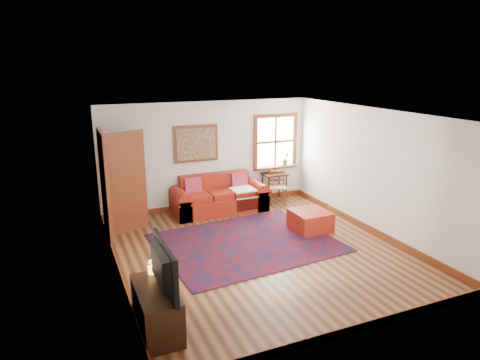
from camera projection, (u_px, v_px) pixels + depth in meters
name	position (u px, v px, depth m)	size (l,w,h in m)	color
ground	(258.00, 250.00, 7.87)	(5.50, 5.50, 0.00)	#442312
room_envelope	(259.00, 163.00, 7.45)	(5.04, 5.54, 2.52)	silver
window	(277.00, 147.00, 10.60)	(1.18, 0.20, 1.38)	white
doorway	(118.00, 183.00, 8.33)	(0.89, 1.08, 2.14)	black
framed_artwork	(196.00, 144.00, 9.75)	(1.05, 0.07, 0.85)	brown
persian_rug	(246.00, 242.00, 8.18)	(3.23, 2.58, 0.02)	#550C13
red_leather_sofa	(219.00, 199.00, 9.90)	(2.15, 0.89, 0.84)	maroon
red_ottoman	(310.00, 221.00, 8.77)	(0.72, 0.72, 0.41)	maroon
side_table	(274.00, 178.00, 10.58)	(0.58, 0.44, 0.70)	#321A10
ladder_back_chair	(277.00, 185.00, 10.39)	(0.51, 0.50, 0.86)	tan
media_cabinet	(157.00, 309.00, 5.45)	(0.48, 1.06, 0.58)	#321A10
television	(156.00, 268.00, 5.26)	(1.08, 0.14, 0.62)	black
candle_hurricane	(152.00, 268.00, 5.74)	(0.12, 0.12, 0.18)	silver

